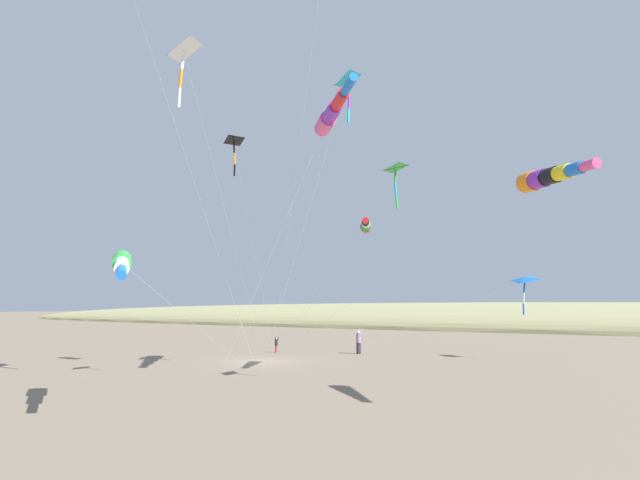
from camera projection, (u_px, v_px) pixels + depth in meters
ground_plane at (259, 361)px, 30.69m from camera, size 600.00×600.00×0.00m
dune_ridge_grassy at (485, 328)px, 77.06m from camera, size 28.00×240.00×7.77m
person_adult_flyer at (359, 340)px, 35.45m from camera, size 0.60×0.50×1.76m
person_child_green_jacket at (276, 344)px, 36.35m from camera, size 0.40×0.41×1.15m
kite_windsock_long_streamer_right at (366, 225)px, 26.07m from camera, size 3.23×7.89×7.84m
kite_delta_purple_drifting at (524, 280)px, 31.76m from camera, size 2.29×12.57×5.29m
kite_delta_rainbow_low_near at (183, 51)px, 22.00m from camera, size 12.73×5.64×14.86m
kite_windsock_magenta_far_left at (122, 264)px, 16.78m from camera, size 15.00×8.61×5.32m
kite_delta_red_high_left at (234, 142)px, 22.78m from camera, size 11.36×6.16×10.92m
kite_windsock_orange_high_right at (331, 113)px, 25.88m from camera, size 5.20×10.28×13.55m
kite_windsock_black_fish_shape at (547, 177)px, 16.61m from camera, size 6.15×17.36×7.97m
kite_delta_white_trailing at (347, 80)px, 26.23m from camera, size 2.00×6.64×15.36m
kite_delta_blue_topmost at (395, 169)px, 21.27m from camera, size 7.01×11.87×9.32m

